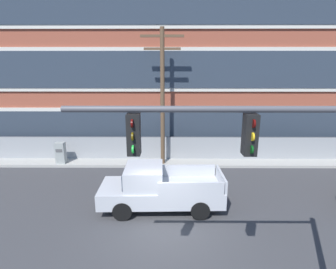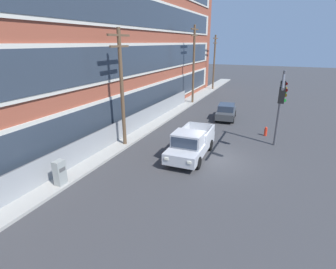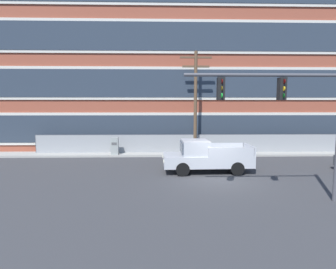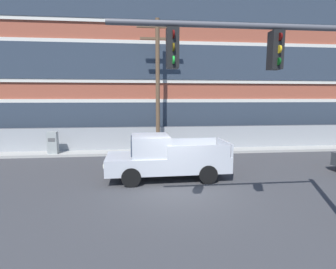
% 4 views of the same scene
% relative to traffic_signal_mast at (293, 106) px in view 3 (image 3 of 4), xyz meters
% --- Properties ---
extents(ground_plane, '(160.00, 160.00, 0.00)m').
position_rel_traffic_signal_mast_xyz_m(ground_plane, '(-2.40, 3.43, -4.04)').
color(ground_plane, '#38383A').
extents(sidewalk_building_side, '(80.00, 2.00, 0.16)m').
position_rel_traffic_signal_mast_xyz_m(sidewalk_building_side, '(-2.40, 11.02, -3.96)').
color(sidewalk_building_side, '#9E9B93').
rests_on(sidewalk_building_side, ground).
extents(brick_mill_building, '(51.85, 12.32, 15.90)m').
position_rel_traffic_signal_mast_xyz_m(brick_mill_building, '(1.13, 17.88, 3.92)').
color(brick_mill_building, brown).
rests_on(brick_mill_building, ground).
extents(chain_link_fence, '(29.07, 0.06, 1.68)m').
position_rel_traffic_signal_mast_xyz_m(chain_link_fence, '(-1.43, 11.35, -3.18)').
color(chain_link_fence, gray).
rests_on(chain_link_fence, ground).
extents(traffic_signal_mast, '(6.60, 0.43, 5.59)m').
position_rel_traffic_signal_mast_xyz_m(traffic_signal_mast, '(0.00, 0.00, 0.00)').
color(traffic_signal_mast, '#4C4C51').
rests_on(traffic_signal_mast, ground).
extents(pickup_truck_silver, '(5.47, 2.27, 1.98)m').
position_rel_traffic_signal_mast_xyz_m(pickup_truck_silver, '(-2.70, 5.20, -3.10)').
color(pickup_truck_silver, '#B2B5BA').
rests_on(pickup_truck_silver, ground).
extents(utility_pole_near_corner, '(2.52, 0.26, 8.40)m').
position_rel_traffic_signal_mast_xyz_m(utility_pole_near_corner, '(-2.65, 10.45, 0.63)').
color(utility_pole_near_corner, brown).
rests_on(utility_pole_near_corner, ground).
extents(electrical_cabinet, '(0.58, 0.45, 1.54)m').
position_rel_traffic_signal_mast_xyz_m(electrical_cabinet, '(-9.18, 10.40, -3.27)').
color(electrical_cabinet, '#939993').
rests_on(electrical_cabinet, ground).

